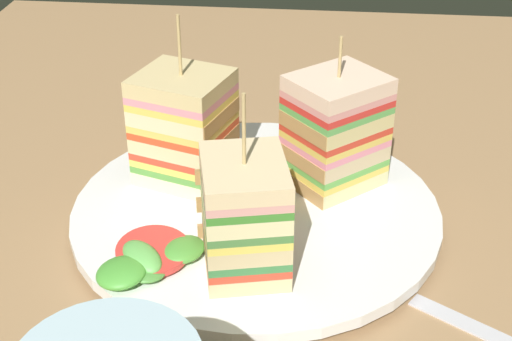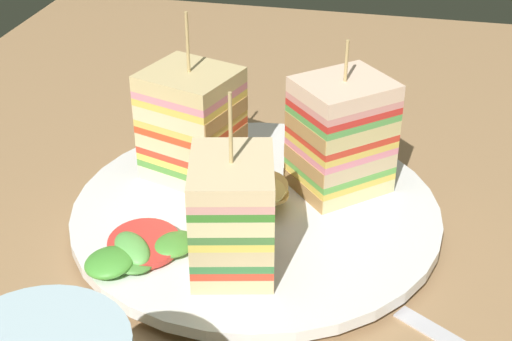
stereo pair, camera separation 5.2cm
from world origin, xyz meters
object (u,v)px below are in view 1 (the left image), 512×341
sandwich_wedge_1 (238,215)px  sandwich_wedge_2 (335,132)px  sandwich_wedge_0 (185,128)px  plate (256,213)px  chip_pile (251,193)px

sandwich_wedge_1 → sandwich_wedge_2: 12.24cm
sandwich_wedge_0 → sandwich_wedge_2: 11.17cm
plate → chip_pile: 1.92cm
chip_pile → sandwich_wedge_1: bearing=-0.4°
sandwich_wedge_2 → plate: bearing=-5.2°
sandwich_wedge_1 → sandwich_wedge_2: sandwich_wedge_1 is taller
sandwich_wedge_0 → chip_pile: sandwich_wedge_0 is taller
sandwich_wedge_0 → sandwich_wedge_1: (10.32, 5.32, -0.48)cm
chip_pile → sandwich_wedge_2: bearing=126.6°
plate → chip_pile: size_ratio=3.42×
chip_pile → plate: bearing=130.1°
plate → sandwich_wedge_0: (-3.58, -5.72, 4.83)cm
sandwich_wedge_0 → sandwich_wedge_2: (-0.42, 11.16, 0.07)cm
sandwich_wedge_0 → plate: bearing=-13.8°
sandwich_wedge_0 → sandwich_wedge_2: size_ratio=1.11×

